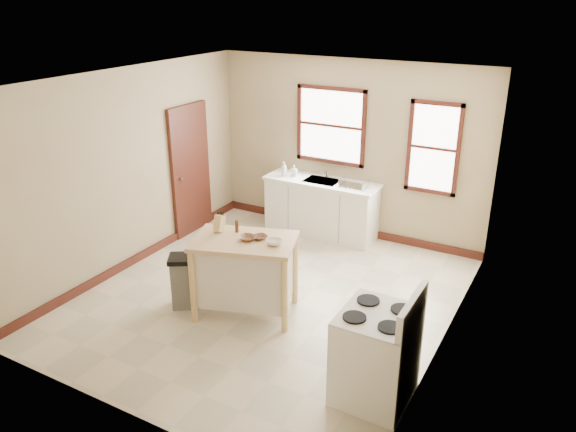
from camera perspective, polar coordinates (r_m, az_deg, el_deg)
The scene contains 23 objects.
floor at distance 7.43m, azimuth -2.07°, elevation -8.25°, with size 5.00×5.00×0.00m, color #BCB295.
ceiling at distance 6.48m, azimuth -2.42°, elevation 13.62°, with size 5.00×5.00×0.00m, color white.
wall_back at distance 8.96m, azimuth 6.11°, elevation 6.76°, with size 4.50×0.04×2.80m, color tan.
wall_left at distance 8.17m, azimuth -15.90°, elevation 4.51°, with size 0.04×5.00×2.80m, color tan.
wall_right at distance 6.06m, azimuth 16.31°, elevation -1.72°, with size 0.04×5.00×2.80m, color tan.
window_main at distance 8.98m, azimuth 4.38°, elevation 9.15°, with size 1.17×0.06×1.22m, color #3B1410, non-canonical shape.
window_side at distance 8.48m, azimuth 14.57°, elevation 6.68°, with size 0.77×0.06×1.37m, color #3B1410, non-canonical shape.
door_left at distance 9.17m, azimuth -9.87°, elevation 4.62°, with size 0.06×0.90×2.10m, color #3B1410.
baseboard_back at distance 9.38m, azimuth 5.71°, elevation -1.20°, with size 4.50×0.04×0.12m, color #3B1410.
baseboard_left at distance 8.64m, azimuth -14.84°, elevation -4.01°, with size 0.04×5.00×0.12m, color #3B1410.
sink_counter at distance 9.11m, azimuth 3.40°, elevation 0.88°, with size 1.86×0.62×0.92m, color white, non-canonical shape.
faucet at distance 9.08m, azimuth 3.98°, elevation 4.59°, with size 0.03×0.03×0.22m, color silver.
soap_bottle_a at distance 9.13m, azimuth -0.40°, elevation 4.81°, with size 0.09×0.09×0.24m, color #B2B2B2.
soap_bottle_b at distance 9.13m, azimuth 0.64°, elevation 4.62°, with size 0.08×0.08×0.18m, color #B2B2B2.
dish_rack at distance 8.70m, azimuth 6.72°, elevation 3.30°, with size 0.41×0.31×0.10m, color silver, non-canonical shape.
kitchen_island at distance 6.91m, azimuth -4.36°, elevation -6.13°, with size 1.21×0.77×0.99m, color tan, non-canonical shape.
knife_block at distance 6.89m, azimuth -6.99°, elevation -0.81°, with size 0.10×0.10×0.20m, color #D7B971, non-canonical shape.
pepper_grinder at distance 6.87m, azimuth -5.23°, elevation -1.05°, with size 0.04×0.04×0.15m, color #472513.
bowl_a at distance 6.66m, azimuth -4.15°, elevation -2.24°, with size 0.19×0.19×0.05m, color brown.
bowl_b at distance 6.68m, azimuth -2.85°, elevation -2.16°, with size 0.17×0.17×0.04m, color brown.
bowl_c at distance 6.53m, azimuth -1.38°, elevation -2.69°, with size 0.18×0.18×0.06m, color silver.
trash_bin at distance 7.20m, azimuth -10.43°, elevation -6.55°, with size 0.36×0.30×0.69m, color slate, non-canonical shape.
gas_stove at distance 5.57m, azimuth 8.98°, elevation -12.71°, with size 0.75×0.76×1.20m, color white, non-canonical shape.
Camera 1 is at (3.34, -5.47, 3.76)m, focal length 35.00 mm.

